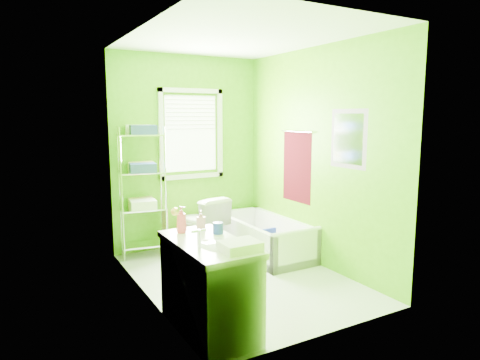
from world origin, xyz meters
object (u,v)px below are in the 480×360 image
bathtub (264,242)px  toilet (202,224)px  vanity (210,283)px  wire_shelf_unit (143,177)px

bathtub → toilet: (-0.69, 0.45, 0.23)m
toilet → vanity: (-0.81, -1.94, 0.03)m
toilet → wire_shelf_unit: (-0.70, 0.24, 0.65)m
vanity → wire_shelf_unit: size_ratio=0.61×
wire_shelf_unit → vanity: bearing=-92.9°
toilet → wire_shelf_unit: bearing=-29.5°
toilet → wire_shelf_unit: size_ratio=0.45×
bathtub → vanity: size_ratio=1.46×
toilet → vanity: 2.10m
vanity → bathtub: bearing=44.7°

